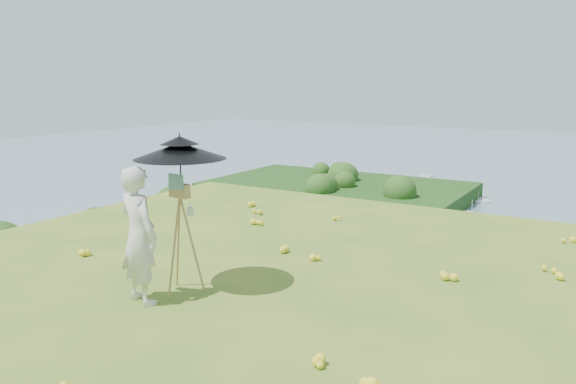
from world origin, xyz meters
The scene contains 11 objects.
ground centered at (0.00, 0.00, 0.00)m, with size 14.00×14.00×0.00m, color #417320.
shoreline_tier centered at (0.00, 75.00, -36.00)m, with size 170.00×28.00×8.00m, color gray.
peninsula centered at (-75.00, 155.00, -29.00)m, with size 90.00×60.00×12.00m, color #1B390F, non-canonical shape.
slope_trees centered at (0.00, 35.00, -15.00)m, with size 110.00×50.00×6.00m, color #1E4715, non-canonical shape.
harbor_town centered at (0.00, 75.00, -29.50)m, with size 110.00×22.00×5.00m, color white, non-canonical shape.
moored_boats centered at (-12.50, 161.00, -33.65)m, with size 140.00×140.00×0.70m, color silver, non-canonical shape.
wildflowers centered at (0.00, 0.25, 0.06)m, with size 10.00×10.50×0.12m, color yellow, non-canonical shape.
painter centered at (-1.83, -0.79, 0.93)m, with size 0.68×0.44×1.86m, color beige.
field_easel centered at (-1.60, -0.22, 0.85)m, with size 0.65×0.65×1.70m, color #A37644, non-canonical shape.
sun_umbrella centered at (-1.60, -0.19, 1.83)m, with size 1.26×1.26×0.85m, color black, non-canonical shape.
painter_cap centered at (-1.83, -0.79, 1.80)m, with size 0.18×0.22×0.10m, color #E57E80, non-canonical shape.
Camera 1 is at (3.57, -5.90, 2.92)m, focal length 35.00 mm.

